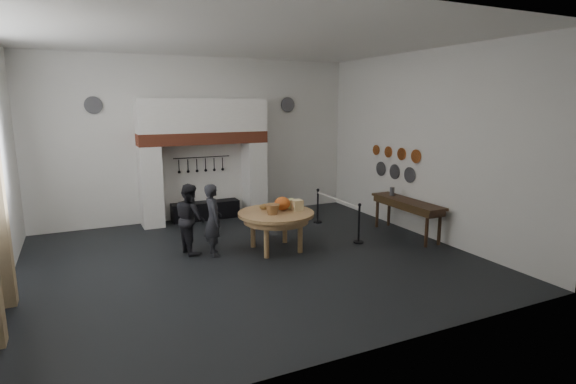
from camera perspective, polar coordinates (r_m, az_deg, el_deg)
name	(u,v)px	position (r m, az deg, el deg)	size (l,w,h in m)	color
floor	(252,260)	(9.64, -4.54, -8.54)	(9.00, 8.00, 0.02)	black
ceiling	(249,37)	(9.15, -5.01, 19.00)	(9.00, 8.00, 0.02)	silver
wall_back	(200,139)	(12.93, -11.06, 6.59)	(9.00, 0.02, 4.50)	silver
wall_front	(366,187)	(5.60, 9.82, 0.64)	(9.00, 0.02, 4.50)	silver
wall_right	(424,145)	(11.50, 16.83, 5.75)	(0.02, 8.00, 4.50)	silver
chimney_pier_left	(151,186)	(12.46, -17.03, 0.68)	(0.55, 0.70, 2.15)	silver
chimney_pier_right	(255,179)	(13.19, -4.27, 1.72)	(0.55, 0.70, 2.15)	silver
hearth_brick_band	(204,138)	(12.59, -10.68, 6.76)	(3.50, 0.72, 0.32)	#9E442B
chimney_hood	(203,115)	(12.56, -10.78, 9.53)	(3.50, 0.70, 0.90)	silver
iron_range	(206,210)	(12.98, -10.42, -2.32)	(1.90, 0.45, 0.50)	black
utensil_rail	(202,157)	(12.91, -10.89, 4.36)	(0.02, 0.02, 1.60)	black
door_jamb_far	(1,228)	(8.51, -32.69, -3.90)	(0.22, 0.30, 2.60)	tan
wall_plaque	(3,197)	(9.53, -32.51, -0.58)	(0.05, 0.34, 0.44)	gold
work_table	(276,214)	(9.99, -1.53, -2.76)	(1.70, 1.70, 0.07)	#A78B4E
pumpkin	(282,204)	(10.12, -0.73, -1.48)	(0.36, 0.36, 0.31)	orange
cheese_block_big	(297,205)	(10.12, 1.17, -1.68)	(0.22, 0.22, 0.24)	#D1B77C
cheese_block_small	(291,203)	(10.38, 0.34, -1.46)	(0.18, 0.18, 0.20)	#DFE086
wicker_basket	(272,209)	(9.76, -1.98, -2.22)	(0.32, 0.32, 0.22)	#985A37
bread_loaf	(266,206)	(10.24, -2.84, -1.84)	(0.31, 0.18, 0.13)	#A7813B
visitor_near	(213,220)	(9.80, -9.49, -3.53)	(0.57, 0.38, 1.57)	#222227
visitor_far	(190,218)	(10.08, -12.31, -3.29)	(0.75, 0.59, 1.55)	black
side_table	(407,201)	(11.45, 14.90, -1.16)	(0.55, 2.20, 0.06)	#372714
pewter_jug	(392,192)	(11.88, 13.08, 0.06)	(0.12, 0.12, 0.22)	#535358
copper_pan_a	(416,156)	(11.65, 15.94, 4.38)	(0.34, 0.34, 0.03)	#C6662D
copper_pan_b	(402,154)	(12.07, 14.23, 4.70)	(0.32, 0.32, 0.03)	#C6662D
copper_pan_c	(388,152)	(12.49, 12.63, 4.99)	(0.30, 0.30, 0.03)	#C6662D
copper_pan_d	(376,150)	(12.93, 11.13, 5.25)	(0.28, 0.28, 0.03)	#C6662D
pewter_plate_left	(410,175)	(11.87, 15.18, 2.10)	(0.40, 0.40, 0.03)	#4C4C51
pewter_plate_mid	(395,172)	(12.32, 13.38, 2.52)	(0.40, 0.40, 0.03)	#4C4C51
pewter_plate_right	(381,169)	(12.79, 11.71, 2.91)	(0.40, 0.40, 0.03)	#4C4C51
pewter_plate_back_left	(93,105)	(12.46, -23.48, 10.08)	(0.44, 0.44, 0.03)	#4C4C51
pewter_plate_back_right	(288,105)	(13.77, -0.03, 11.04)	(0.44, 0.44, 0.03)	#4C4C51
barrier_post_near	(359,224)	(10.72, 9.00, -4.07)	(0.05, 0.05, 0.90)	black
barrier_post_far	(318,207)	(12.37, 3.80, -1.88)	(0.05, 0.05, 0.90)	black
barrier_rope	(337,200)	(11.44, 6.26, -0.96)	(0.04, 0.04, 2.00)	silver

